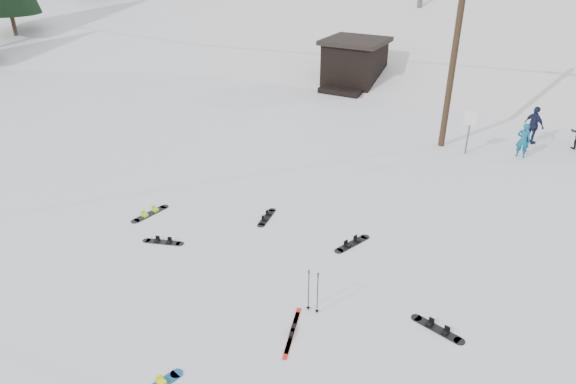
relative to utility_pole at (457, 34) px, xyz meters
The scene contains 16 objects.
ground 14.90m from the utility_pole, 98.13° to the right, with size 200.00×200.00×0.00m, color white.
ski_slope 44.31m from the utility_pole, 92.79° to the left, with size 60.00×75.00×45.00m, color white.
ridge_left 53.35m from the utility_pole, 138.18° to the left, with size 34.00×85.00×38.00m, color white.
treeline_left 44.65m from the utility_pole, 144.16° to the left, with size 20.00×64.00×10.00m, color black, non-canonical shape.
utility_pole is the anchor object (origin of this frame).
trail_sign 3.60m from the utility_pole, 21.04° to the right, with size 0.50×0.09×1.85m.
lift_hut 10.40m from the utility_pole, 135.24° to the left, with size 3.40×4.10×2.75m.
hero_skis 14.08m from the utility_pole, 90.36° to the right, with size 0.61×1.68×0.09m.
ski_poles 13.04m from the utility_pole, 90.06° to the right, with size 0.32×0.09×1.17m.
board_scatter_a 13.73m from the utility_pole, 114.17° to the right, with size 1.22×0.58×0.09m.
board_scatter_b 10.69m from the utility_pole, 110.34° to the right, with size 0.43×1.27×0.09m.
board_scatter_c 13.49m from the utility_pole, 122.55° to the right, with size 0.44×1.47×0.10m.
board_scatter_d 12.78m from the utility_pole, 76.28° to the right, with size 1.34×0.56×0.10m.
board_scatter_f 10.26m from the utility_pole, 92.02° to the right, with size 0.65×1.35×0.10m.
skier_teal 5.06m from the utility_pole, ahead, with size 0.53×0.35×1.44m, color #0B5976.
skier_navy 5.53m from the utility_pole, 32.73° to the left, with size 0.96×0.40×1.65m, color #171D3A.
Camera 1 is at (6.23, -7.26, 8.28)m, focal length 32.00 mm.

